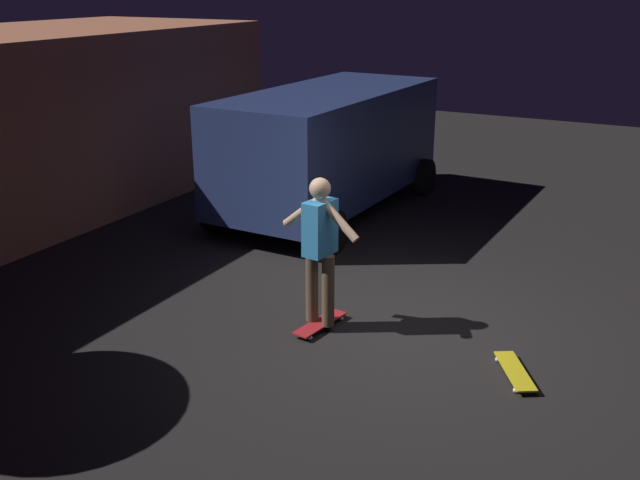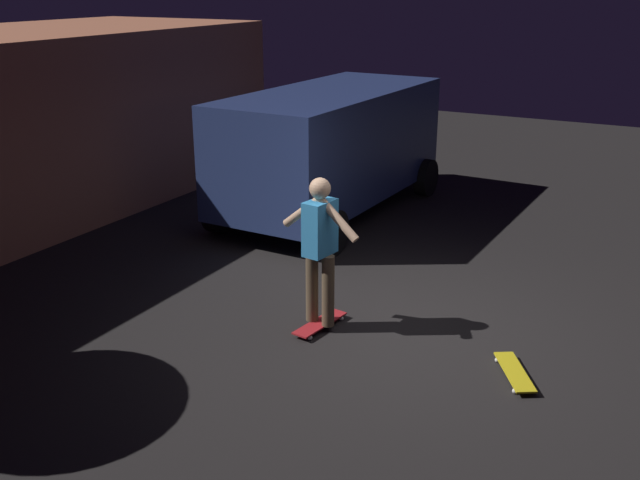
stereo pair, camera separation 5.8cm
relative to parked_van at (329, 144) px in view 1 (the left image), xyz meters
name	(u,v)px [view 1 (the left image)]	position (x,y,z in m)	size (l,w,h in m)	color
ground_plane	(401,329)	(-3.54, -2.71, -1.16)	(28.00, 28.00, 0.00)	black
parked_van	(329,144)	(0.00, 0.00, 0.00)	(4.66, 2.33, 2.03)	navy
skateboard_ridden	(320,323)	(-3.94, -1.90, -1.11)	(0.80, 0.31, 0.07)	#AD1E23
skateboard_spare	(515,371)	(-3.98, -4.10, -1.11)	(0.77, 0.57, 0.07)	gold
skater	(320,241)	(-3.94, -1.90, -0.12)	(0.41, 0.98, 1.67)	brown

